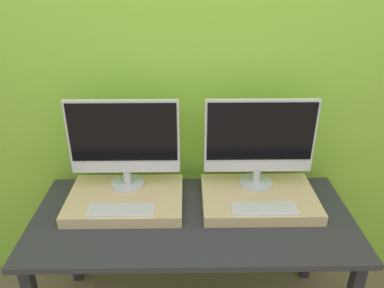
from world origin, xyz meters
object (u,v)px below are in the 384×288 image
Objects in this scene: monitor_left at (124,141)px; keyboard_left at (121,210)px; keyboard_right at (264,209)px; monitor_right at (260,140)px.

keyboard_left is at bearing -90.00° from monitor_left.
keyboard_left is at bearing 180.00° from keyboard_right.
monitor_right is at bearing 19.03° from keyboard_left.
monitor_left and monitor_right have the same top height.
monitor_left reaches higher than keyboard_left.
keyboard_left is 0.69m from keyboard_right.
monitor_left is 1.80× the size of keyboard_right.
monitor_right is (0.69, 0.24, 0.25)m from keyboard_left.
keyboard_left is 0.56× the size of monitor_right.
keyboard_left and keyboard_right have the same top height.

